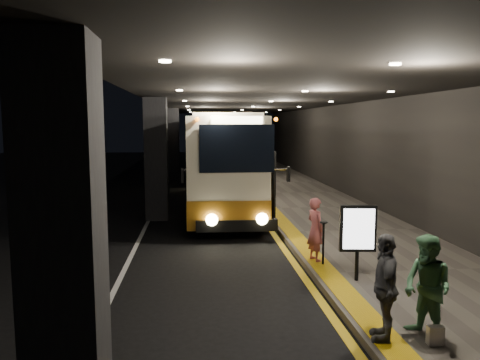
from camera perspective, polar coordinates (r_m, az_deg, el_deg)
name	(u,v)px	position (r m, az deg, el deg)	size (l,w,h in m)	color
ground	(199,246)	(13.53, -4.97, -8.02)	(90.00, 90.00, 0.00)	black
lane_line_white	(152,214)	(18.49, -10.69, -4.05)	(0.12, 50.00, 0.01)	silver
kerb_stripe_yellow	(258,212)	(18.56, 2.20, -3.89)	(0.18, 50.00, 0.01)	gold
sidewalk	(317,209)	(19.01, 9.41, -3.51)	(4.50, 50.00, 0.15)	#514C44
tactile_strip	(270,208)	(18.61, 3.74, -3.40)	(0.50, 50.00, 0.01)	gold
terminal_wall	(374,136)	(19.41, 16.04, 5.22)	(0.10, 50.00, 6.00)	black
support_columns	(156,159)	(17.18, -10.16, 2.53)	(0.80, 24.80, 4.40)	black
canopy	(262,94)	(18.29, 2.75, 10.40)	(9.00, 50.00, 0.40)	black
coach_main	(225,165)	(19.16, -1.89, 1.78)	(2.90, 11.93, 3.69)	beige
coach_second	(214,149)	(31.35, -3.20, 3.81)	(2.94, 12.03, 3.76)	beige
passenger_boarding	(315,229)	(11.53, 9.19, -5.96)	(0.57, 0.37, 1.55)	#C0595C
passenger_waiting_green	(427,288)	(7.89, 21.88, -12.11)	(0.80, 0.49, 1.64)	#41764F
passenger_waiting_grey	(385,287)	(7.67, 17.26, -12.34)	(0.98, 0.50, 1.67)	#515257
bag_polka	(431,302)	(9.25, 22.30, -13.56)	(0.28, 0.12, 0.34)	black
bag_plain	(435,335)	(8.00, 22.69, -17.07)	(0.23, 0.14, 0.29)	silver
info_sign	(358,230)	(10.20, 14.18, -5.94)	(0.77, 0.20, 1.63)	black
stanchion_post	(323,244)	(11.29, 10.12, -7.64)	(0.05, 0.05, 1.02)	black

